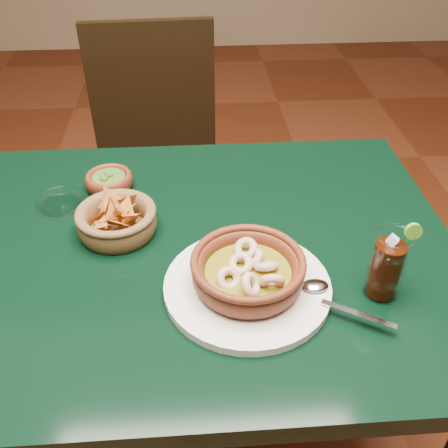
{
  "coord_description": "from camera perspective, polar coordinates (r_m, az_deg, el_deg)",
  "views": [
    {
      "loc": [
        0.09,
        -0.76,
        1.38
      ],
      "look_at": [
        0.14,
        -0.02,
        0.81
      ],
      "focal_mm": 40.0,
      "sensor_mm": 36.0,
      "label": 1
    }
  ],
  "objects": [
    {
      "name": "glass_ashtray",
      "position": [
        1.14,
        -18.24,
        2.53
      ],
      "size": [
        0.11,
        0.11,
        0.03
      ],
      "color": "white",
      "rests_on": "dining_table"
    },
    {
      "name": "ground",
      "position": [
        1.58,
        -5.61,
        -23.76
      ],
      "size": [
        7.0,
        7.0,
        0.0
      ],
      "primitive_type": "plane",
      "color": "#471C0C",
      "rests_on": "ground"
    },
    {
      "name": "chip_basket",
      "position": [
        1.02,
        -12.14,
        0.4
      ],
      "size": [
        0.19,
        0.19,
        0.12
      ],
      "color": "brown",
      "rests_on": "dining_table"
    },
    {
      "name": "cola_drink",
      "position": [
        0.88,
        18.1,
        -4.51
      ],
      "size": [
        0.13,
        0.13,
        0.15
      ],
      "color": "white",
      "rests_on": "dining_table"
    },
    {
      "name": "dining_table",
      "position": [
        1.06,
        -7.73,
        -6.51
      ],
      "size": [
        1.2,
        0.8,
        0.75
      ],
      "color": "black",
      "rests_on": "ground"
    },
    {
      "name": "dining_chair",
      "position": [
        1.71,
        -7.58,
        7.02
      ],
      "size": [
        0.46,
        0.46,
        0.95
      ],
      "color": "black",
      "rests_on": "ground"
    },
    {
      "name": "guacamole_ramekin",
      "position": [
        1.16,
        -13.0,
        4.86
      ],
      "size": [
        0.13,
        0.13,
        0.04
      ],
      "color": "#4F1F10",
      "rests_on": "dining_table"
    },
    {
      "name": "shrimp_plate",
      "position": [
        0.87,
        2.78,
        -5.89
      ],
      "size": [
        0.37,
        0.29,
        0.09
      ],
      "color": "silver",
      "rests_on": "dining_table"
    }
  ]
}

